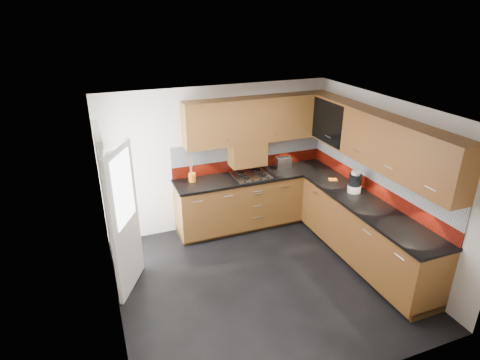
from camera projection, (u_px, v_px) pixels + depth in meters
name	position (u px, v px, depth m)	size (l,w,h in m)	color
room	(264.00, 183.00, 4.99)	(4.00, 3.80, 2.64)	black
base_cabinets	(305.00, 217.00, 6.38)	(2.70, 3.20, 0.95)	brown
countertop	(306.00, 190.00, 6.17)	(2.72, 3.22, 0.04)	black
backsplash	(313.00, 165.00, 6.32)	(2.70, 3.20, 0.54)	maroon
upper_cabinets	(318.00, 130.00, 5.93)	(2.50, 3.20, 0.72)	brown
extractor_hood	(247.00, 153.00, 6.62)	(0.60, 0.33, 0.40)	brown
glass_cabinet	(335.00, 120.00, 6.32)	(0.32, 0.80, 0.66)	black
back_door	(115.00, 214.00, 5.22)	(0.42, 1.19, 2.04)	white
gas_hob	(251.00, 175.00, 6.61)	(0.59, 0.52, 0.05)	silver
utensil_pot	(192.00, 176.00, 6.38)	(0.11, 0.11, 0.41)	#D36313
toaster	(283.00, 162.00, 6.95)	(0.28, 0.19, 0.19)	silver
food_processor	(355.00, 183.00, 5.99)	(0.20, 0.20, 0.33)	white
paper_towel	(354.00, 184.00, 5.99)	(0.13, 0.13, 0.27)	white
orange_cloth	(333.00, 180.00, 6.46)	(0.13, 0.11, 0.01)	orange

